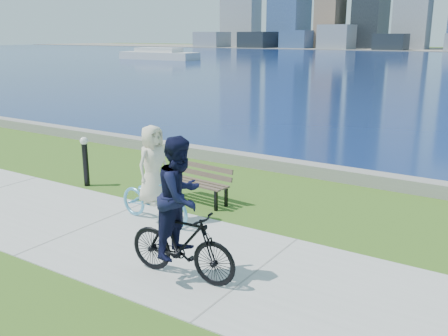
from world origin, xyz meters
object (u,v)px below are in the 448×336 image
(cyclist_man, at_px, (181,221))
(bollard_lamp, at_px, (85,158))
(park_bench, at_px, (199,180))
(cyclist_woman, at_px, (154,187))

(cyclist_man, bearing_deg, bollard_lamp, 58.36)
(bollard_lamp, xyz_separation_m, cyclist_man, (5.34, -2.77, 0.26))
(park_bench, xyz_separation_m, cyclist_woman, (0.01, -1.65, 0.26))
(cyclist_man, bearing_deg, park_bench, 27.45)
(park_bench, height_order, cyclist_man, cyclist_man)
(park_bench, relative_size, cyclist_woman, 0.83)
(cyclist_woman, height_order, cyclist_man, cyclist_man)
(bollard_lamp, relative_size, cyclist_woman, 0.63)
(bollard_lamp, bearing_deg, cyclist_man, -27.40)
(cyclist_woman, bearing_deg, cyclist_man, -125.17)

